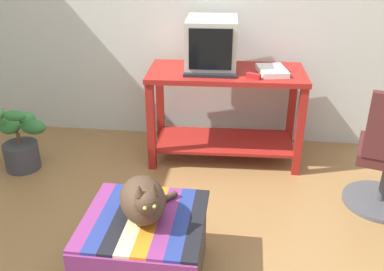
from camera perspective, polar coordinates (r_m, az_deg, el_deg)
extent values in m
cube|color=maroon|center=(3.38, -5.47, 1.07)|extent=(0.06, 0.06, 0.73)
cube|color=maroon|center=(3.39, 14.18, 0.38)|extent=(0.06, 0.06, 0.73)
cube|color=maroon|center=(3.83, 13.15, 3.50)|extent=(0.06, 0.06, 0.73)
cube|color=maroon|center=(3.82, -4.27, 4.11)|extent=(0.06, 0.06, 0.73)
cube|color=maroon|center=(3.65, 4.29, -0.77)|extent=(1.16, 0.53, 0.02)
cube|color=maroon|center=(3.42, 4.63, 8.32)|extent=(1.26, 0.62, 0.04)
cube|color=#BCB7A8|center=(3.48, 2.57, 9.21)|extent=(0.29, 0.33, 0.02)
cube|color=#BCB7A8|center=(3.44, 2.63, 12.19)|extent=(0.41, 0.46, 0.39)
cube|color=black|center=(3.21, 2.47, 11.40)|extent=(0.32, 0.03, 0.31)
cube|color=black|center=(3.29, 2.44, 8.26)|extent=(0.40, 0.16, 0.02)
cube|color=white|center=(3.39, 10.64, 8.50)|extent=(0.26, 0.32, 0.04)
cube|color=#4C4238|center=(2.44, -6.17, -14.77)|extent=(0.61, 0.57, 0.39)
cube|color=#7A2D6B|center=(2.39, -13.08, -10.26)|extent=(0.08, 0.61, 0.02)
cube|color=navy|center=(2.37, -11.22, -10.47)|extent=(0.08, 0.61, 0.02)
cube|color=black|center=(2.35, -9.32, -10.69)|extent=(0.08, 0.61, 0.02)
cube|color=beige|center=(2.33, -7.39, -10.89)|extent=(0.08, 0.61, 0.02)
cube|color=orange|center=(2.31, -5.42, -11.08)|extent=(0.08, 0.61, 0.02)
cube|color=#7A2D6B|center=(2.29, -3.43, -11.27)|extent=(0.08, 0.61, 0.02)
cube|color=navy|center=(2.28, -1.41, -11.44)|extent=(0.08, 0.61, 0.02)
cube|color=black|center=(2.27, 0.63, -11.60)|extent=(0.08, 0.61, 0.02)
ellipsoid|color=#473323|center=(2.24, -6.59, -8.53)|extent=(0.35, 0.39, 0.23)
sphere|color=#473323|center=(2.11, -6.01, -8.87)|extent=(0.13, 0.13, 0.13)
cylinder|color=#473323|center=(2.38, -4.54, -8.85)|extent=(0.19, 0.22, 0.04)
cone|color=#473323|center=(2.06, -7.08, -7.26)|extent=(0.05, 0.05, 0.06)
cone|color=#473323|center=(2.07, -5.15, -6.96)|extent=(0.05, 0.05, 0.06)
sphere|color=#C6D151|center=(2.06, -6.31, -9.62)|extent=(0.02, 0.02, 0.02)
sphere|color=#C6D151|center=(2.06, -5.07, -9.42)|extent=(0.02, 0.02, 0.02)
cylinder|color=#3D3D42|center=(3.75, -21.74, -2.55)|extent=(0.27, 0.27, 0.22)
cylinder|color=brown|center=(3.68, -22.15, -0.32)|extent=(0.03, 0.03, 0.10)
ellipsoid|color=#2D7033|center=(3.59, -20.43, 1.06)|extent=(0.20, 0.11, 0.12)
ellipsoid|color=#38843D|center=(3.76, -21.10, 2.03)|extent=(0.13, 0.13, 0.12)
ellipsoid|color=#38843D|center=(3.71, -23.21, 1.21)|extent=(0.18, 0.15, 0.14)
ellipsoid|color=#2D7033|center=(3.48, -22.62, 2.45)|extent=(0.18, 0.09, 0.08)
cylinder|color=#4C4C51|center=(3.38, 23.77, -8.03)|extent=(0.52, 0.52, 0.03)
cube|color=#A31E1E|center=(3.24, 8.21, 7.87)|extent=(0.11, 0.08, 0.04)
cylinder|color=black|center=(3.43, 11.92, 8.29)|extent=(0.14, 0.04, 0.01)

